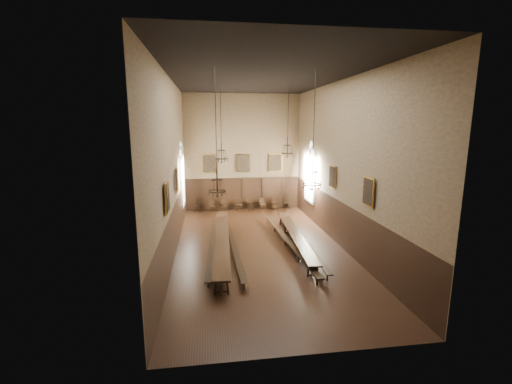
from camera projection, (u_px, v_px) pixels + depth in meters
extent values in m
cube|color=black|center=(260.00, 248.00, 18.77)|extent=(9.00, 18.00, 0.02)
cube|color=black|center=(260.00, 76.00, 17.03)|extent=(9.00, 18.00, 0.02)
cube|color=#8F7458|center=(243.00, 153.00, 26.66)|extent=(9.00, 0.02, 9.00)
cube|color=#8F7458|center=(310.00, 206.00, 9.14)|extent=(9.00, 0.02, 9.00)
cube|color=#8F7458|center=(172.00, 168.00, 17.29)|extent=(0.02, 18.00, 9.00)
cube|color=#8F7458|center=(342.00, 165.00, 18.51)|extent=(0.02, 18.00, 9.00)
cube|color=black|center=(222.00, 237.00, 18.11)|extent=(1.24, 10.67, 0.07)
cube|color=black|center=(295.00, 234.00, 19.00)|extent=(1.14, 9.03, 0.06)
cube|color=black|center=(212.00, 243.00, 18.29)|extent=(0.72, 9.34, 0.05)
cube|color=black|center=(233.00, 243.00, 18.27)|extent=(0.55, 9.70, 0.05)
cube|color=black|center=(285.00, 237.00, 19.10)|extent=(0.85, 10.78, 0.05)
cube|color=black|center=(303.00, 238.00, 19.19)|extent=(0.69, 9.91, 0.05)
cube|color=black|center=(198.00, 206.00, 26.50)|extent=(0.58, 0.58, 0.05)
cube|color=black|center=(198.00, 202.00, 26.63)|extent=(0.44, 0.19, 0.54)
cube|color=black|center=(213.00, 206.00, 26.57)|extent=(0.49, 0.49, 0.05)
cube|color=black|center=(212.00, 203.00, 26.69)|extent=(0.39, 0.14, 0.47)
cube|color=black|center=(224.00, 206.00, 26.69)|extent=(0.44, 0.44, 0.05)
cube|color=black|center=(224.00, 202.00, 26.81)|extent=(0.40, 0.08, 0.48)
cube|color=black|center=(239.00, 205.00, 26.89)|extent=(0.44, 0.44, 0.05)
cube|color=black|center=(238.00, 201.00, 27.02)|extent=(0.43, 0.06, 0.51)
cube|color=black|center=(250.00, 205.00, 27.01)|extent=(0.39, 0.39, 0.05)
cube|color=black|center=(250.00, 202.00, 27.13)|extent=(0.38, 0.05, 0.45)
cube|color=black|center=(262.00, 205.00, 27.10)|extent=(0.51, 0.51, 0.05)
cube|color=black|center=(262.00, 201.00, 27.22)|extent=(0.40, 0.16, 0.48)
cube|color=black|center=(275.00, 204.00, 27.28)|extent=(0.54, 0.54, 0.05)
cube|color=black|center=(274.00, 200.00, 27.41)|extent=(0.41, 0.17, 0.50)
cube|color=black|center=(287.00, 203.00, 27.49)|extent=(0.45, 0.45, 0.05)
cube|color=black|center=(287.00, 200.00, 27.62)|extent=(0.43, 0.07, 0.51)
cylinder|color=black|center=(221.00, 113.00, 19.44)|extent=(0.03, 0.03, 3.36)
torus|color=black|center=(222.00, 159.00, 19.95)|extent=(0.77, 0.77, 0.05)
torus|color=black|center=(221.00, 150.00, 19.85)|extent=(0.49, 0.49, 0.04)
cylinder|color=black|center=(221.00, 152.00, 19.87)|extent=(0.05, 0.05, 1.08)
cylinder|color=black|center=(288.00, 111.00, 20.20)|extent=(0.03, 0.03, 3.10)
torus|color=black|center=(287.00, 154.00, 20.68)|extent=(0.78, 0.78, 0.05)
torus|color=black|center=(288.00, 145.00, 20.59)|extent=(0.50, 0.50, 0.04)
cylinder|color=black|center=(288.00, 147.00, 20.60)|extent=(0.06, 0.06, 1.10)
cylinder|color=black|center=(216.00, 119.00, 14.52)|extent=(0.03, 0.03, 4.27)
torus|color=black|center=(217.00, 191.00, 15.12)|extent=(0.79, 0.79, 0.05)
torus|color=black|center=(217.00, 180.00, 15.02)|extent=(0.50, 0.50, 0.04)
cylinder|color=black|center=(217.00, 182.00, 15.03)|extent=(0.06, 0.06, 1.12)
cylinder|color=black|center=(314.00, 116.00, 14.95)|extent=(0.03, 0.03, 3.96)
torus|color=black|center=(312.00, 184.00, 15.53)|extent=(0.86, 0.86, 0.05)
torus|color=black|center=(312.00, 172.00, 15.42)|extent=(0.55, 0.55, 0.04)
cylinder|color=black|center=(312.00, 174.00, 15.44)|extent=(0.06, 0.06, 1.22)
cube|color=#A77828|center=(209.00, 164.00, 26.33)|extent=(1.10, 0.12, 1.40)
cube|color=black|center=(209.00, 164.00, 26.33)|extent=(0.98, 0.02, 1.28)
cube|color=#A77828|center=(243.00, 163.00, 26.68)|extent=(1.10, 0.12, 1.40)
cube|color=black|center=(243.00, 163.00, 26.68)|extent=(0.98, 0.02, 1.28)
cube|color=#A77828|center=(275.00, 163.00, 27.04)|extent=(1.10, 0.12, 1.40)
cube|color=black|center=(275.00, 163.00, 27.04)|extent=(0.98, 0.02, 1.28)
cube|color=#A77828|center=(177.00, 180.00, 18.43)|extent=(0.12, 1.00, 1.30)
cube|color=black|center=(177.00, 180.00, 18.43)|extent=(0.02, 0.88, 1.18)
cube|color=#A77828|center=(167.00, 197.00, 14.06)|extent=(0.12, 1.00, 1.30)
cube|color=black|center=(167.00, 197.00, 14.06)|extent=(0.02, 0.88, 1.18)
cube|color=#A77828|center=(332.00, 177.00, 19.62)|extent=(0.12, 1.00, 1.30)
cube|color=black|center=(332.00, 177.00, 19.62)|extent=(0.02, 0.88, 1.18)
cube|color=#A77828|center=(368.00, 192.00, 15.25)|extent=(0.12, 1.00, 1.30)
cube|color=black|center=(368.00, 192.00, 15.25)|extent=(0.02, 0.88, 1.18)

